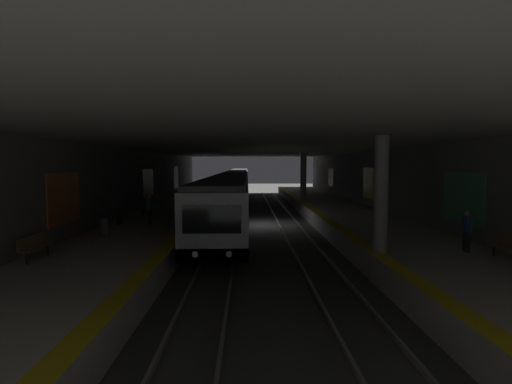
{
  "coord_description": "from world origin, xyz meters",
  "views": [
    {
      "loc": [
        -27.63,
        0.85,
        4.5
      ],
      "look_at": [
        9.06,
        -0.0,
        1.8
      ],
      "focal_mm": 26.49,
      "sensor_mm": 36.0,
      "label": 1
    }
  ],
  "objects_px": {
    "bench_left_near": "(509,246)",
    "person_waiting_near": "(150,208)",
    "bench_left_mid": "(349,196)",
    "person_boarding": "(467,229)",
    "person_standing_far": "(148,203)",
    "trash_bin": "(104,227)",
    "bench_right_far": "(158,198)",
    "person_walking_mid": "(203,187)",
    "bench_right_near": "(35,245)",
    "pillar_near": "(381,194)",
    "pillar_far": "(303,177)",
    "suitcase_rolling": "(119,219)",
    "bench_right_mid": "(121,212)",
    "metro_train": "(236,185)",
    "backpack_on_floor": "(142,212)"
  },
  "relations": [
    {
      "from": "person_walking_mid",
      "to": "suitcase_rolling",
      "type": "xyz_separation_m",
      "value": [
        -20.48,
        2.4,
        -0.58
      ]
    },
    {
      "from": "bench_right_near",
      "to": "suitcase_rolling",
      "type": "relative_size",
      "value": 1.83
    },
    {
      "from": "bench_right_near",
      "to": "person_boarding",
      "type": "height_order",
      "value": "person_boarding"
    },
    {
      "from": "person_boarding",
      "to": "person_standing_far",
      "type": "bearing_deg",
      "value": 54.62
    },
    {
      "from": "person_waiting_near",
      "to": "trash_bin",
      "type": "distance_m",
      "value": 3.63
    },
    {
      "from": "bench_right_far",
      "to": "person_boarding",
      "type": "xyz_separation_m",
      "value": [
        -18.13,
        -16.33,
        0.37
      ]
    },
    {
      "from": "person_boarding",
      "to": "pillar_near",
      "type": "bearing_deg",
      "value": 89.61
    },
    {
      "from": "bench_right_mid",
      "to": "person_standing_far",
      "type": "distance_m",
      "value": 2.57
    },
    {
      "from": "person_boarding",
      "to": "pillar_far",
      "type": "bearing_deg",
      "value": 9.61
    },
    {
      "from": "pillar_near",
      "to": "metro_train",
      "type": "bearing_deg",
      "value": 12.45
    },
    {
      "from": "metro_train",
      "to": "pillar_near",
      "type": "bearing_deg",
      "value": -167.55
    },
    {
      "from": "metro_train",
      "to": "bench_right_near",
      "type": "xyz_separation_m",
      "value": [
        -30.55,
        6.33,
        -0.45
      ]
    },
    {
      "from": "bench_left_near",
      "to": "person_walking_mid",
      "type": "xyz_separation_m",
      "value": [
        29.07,
        14.36,
        0.37
      ]
    },
    {
      "from": "bench_left_near",
      "to": "person_waiting_near",
      "type": "bearing_deg",
      "value": 60.44
    },
    {
      "from": "bench_left_near",
      "to": "bench_right_far",
      "type": "height_order",
      "value": "same"
    },
    {
      "from": "person_walking_mid",
      "to": "person_standing_far",
      "type": "bearing_deg",
      "value": 174.2
    },
    {
      "from": "bench_left_mid",
      "to": "trash_bin",
      "type": "bearing_deg",
      "value": 134.41
    },
    {
      "from": "pillar_near",
      "to": "person_boarding",
      "type": "relative_size",
      "value": 2.77
    },
    {
      "from": "pillar_near",
      "to": "backpack_on_floor",
      "type": "distance_m",
      "value": 16.69
    },
    {
      "from": "bench_left_mid",
      "to": "trash_bin",
      "type": "xyz_separation_m",
      "value": [
        -16.0,
        16.33,
        -0.1
      ]
    },
    {
      "from": "suitcase_rolling",
      "to": "pillar_near",
      "type": "bearing_deg",
      "value": -119.75
    },
    {
      "from": "metro_train",
      "to": "person_waiting_near",
      "type": "distance_m",
      "value": 22.97
    },
    {
      "from": "pillar_far",
      "to": "bench_left_mid",
      "type": "relative_size",
      "value": 2.68
    },
    {
      "from": "bench_right_near",
      "to": "pillar_near",
      "type": "bearing_deg",
      "value": -86.12
    },
    {
      "from": "backpack_on_floor",
      "to": "suitcase_rolling",
      "type": "bearing_deg",
      "value": 176.24
    },
    {
      "from": "person_waiting_near",
      "to": "trash_bin",
      "type": "xyz_separation_m",
      "value": [
        -3.33,
        1.35,
        -0.52
      ]
    },
    {
      "from": "bench_left_near",
      "to": "bench_right_near",
      "type": "xyz_separation_m",
      "value": [
        0.52,
        17.07,
        0.0
      ]
    },
    {
      "from": "bench_right_near",
      "to": "person_waiting_near",
      "type": "height_order",
      "value": "person_waiting_near"
    },
    {
      "from": "pillar_near",
      "to": "bench_right_far",
      "type": "height_order",
      "value": "pillar_near"
    },
    {
      "from": "person_boarding",
      "to": "backpack_on_floor",
      "type": "bearing_deg",
      "value": 54.85
    },
    {
      "from": "pillar_near",
      "to": "bench_right_mid",
      "type": "bearing_deg",
      "value": 56.57
    },
    {
      "from": "person_walking_mid",
      "to": "trash_bin",
      "type": "bearing_deg",
      "value": 175.27
    },
    {
      "from": "pillar_near",
      "to": "metro_train",
      "type": "relative_size",
      "value": 0.08
    },
    {
      "from": "bench_left_mid",
      "to": "person_boarding",
      "type": "bearing_deg",
      "value": 177.85
    },
    {
      "from": "bench_right_far",
      "to": "bench_left_mid",
      "type": "bearing_deg",
      "value": -84.42
    },
    {
      "from": "pillar_near",
      "to": "suitcase_rolling",
      "type": "xyz_separation_m",
      "value": [
        7.19,
        12.57,
        -1.96
      ]
    },
    {
      "from": "pillar_near",
      "to": "backpack_on_floor",
      "type": "bearing_deg",
      "value": 48.05
    },
    {
      "from": "bench_right_near",
      "to": "person_walking_mid",
      "type": "bearing_deg",
      "value": -5.43
    },
    {
      "from": "metro_train",
      "to": "bench_left_near",
      "type": "distance_m",
      "value": 32.88
    },
    {
      "from": "person_boarding",
      "to": "backpack_on_floor",
      "type": "xyz_separation_m",
      "value": [
        11.1,
        15.76,
        -0.69
      ]
    },
    {
      "from": "bench_right_mid",
      "to": "person_waiting_near",
      "type": "relative_size",
      "value": 0.98
    },
    {
      "from": "pillar_far",
      "to": "bench_right_near",
      "type": "xyz_separation_m",
      "value": [
        -21.19,
        12.88,
        -1.75
      ]
    },
    {
      "from": "pillar_far",
      "to": "person_boarding",
      "type": "distance_m",
      "value": 20.67
    },
    {
      "from": "pillar_near",
      "to": "person_waiting_near",
      "type": "bearing_deg",
      "value": 56.68
    },
    {
      "from": "person_waiting_near",
      "to": "person_standing_far",
      "type": "xyz_separation_m",
      "value": [
        3.75,
        1.07,
        -0.12
      ]
    },
    {
      "from": "bench_left_mid",
      "to": "person_boarding",
      "type": "relative_size",
      "value": 1.04
    },
    {
      "from": "bench_left_near",
      "to": "bench_left_mid",
      "type": "xyz_separation_m",
      "value": [
        21.17,
        0.0,
        0.0
      ]
    },
    {
      "from": "bench_right_near",
      "to": "person_waiting_near",
      "type": "bearing_deg",
      "value": -14.62
    },
    {
      "from": "bench_right_mid",
      "to": "person_walking_mid",
      "type": "xyz_separation_m",
      "value": [
        19.16,
        -2.71,
        0.37
      ]
    },
    {
      "from": "person_boarding",
      "to": "trash_bin",
      "type": "xyz_separation_m",
      "value": [
        3.8,
        15.59,
        -0.46
      ]
    }
  ]
}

